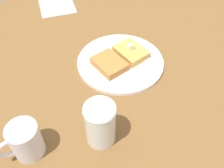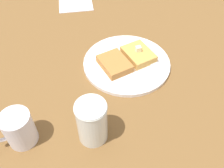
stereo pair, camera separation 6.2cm
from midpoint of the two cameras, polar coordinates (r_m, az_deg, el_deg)
The scene contains 9 objects.
table_surface at distance 78.76cm, azimuth 0.29°, elevation 6.83°, with size 102.93×102.93×2.11cm, color brown.
plate at distance 73.58cm, azimuth -0.48°, elevation 4.99°, with size 25.30×25.30×1.05cm.
toast_slice_left at distance 74.49cm, azimuth 2.03°, elevation 7.20°, with size 7.13×9.31×2.18cm, color gold.
toast_slice_middle at distance 70.76cm, azimuth -3.13°, elevation 4.51°, with size 7.13×9.31×2.18cm, color #B17438.
butter_pat_primary at distance 73.29cm, azimuth 1.67°, elevation 8.32°, with size 1.55×1.40×1.55cm, color #EFECC4.
fork at distance 75.20cm, azimuth 5.08°, elevation 6.56°, with size 6.83×15.52×0.36cm.
syrup_jar at distance 54.12cm, azimuth -6.00°, elevation -9.37°, with size 6.89×6.89×11.07cm.
napkin at distance 102.75cm, azimuth -14.27°, elevation 16.96°, with size 12.66×14.62×0.30cm, color white.
coffee_mug at distance 57.07cm, azimuth -22.33°, elevation -12.12°, with size 9.38×6.56×8.57cm.
Camera 1 is at (37.18, 46.80, 52.72)cm, focal length 40.00 mm.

